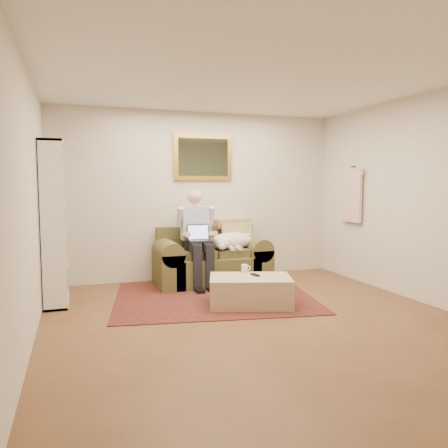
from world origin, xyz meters
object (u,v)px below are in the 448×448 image
sleeping_dog (232,241)px  sofa (211,264)px  ottoman (250,291)px  seated_man (198,238)px  laptop (199,237)px  bookshelf (54,223)px  coffee_mug (245,268)px

sleeping_dog → sofa: bearing=164.3°
sofa → ottoman: (0.09, -1.33, -0.11)m
seated_man → laptop: size_ratio=4.33×
sofa → laptop: 0.56m
sofa → bookshelf: 2.32m
laptop → coffee_mug: size_ratio=3.24×
sofa → sleeping_dog: bearing=-15.7°
ottoman → coffee_mug: size_ratio=9.80×
laptop → sleeping_dog: 0.57m
sleeping_dog → bookshelf: size_ratio=0.34×
laptop → ottoman: 1.29m
ottoman → bookshelf: 2.56m
bookshelf → seated_man: bearing=8.6°
seated_man → sofa: bearing=31.5°
seated_man → ottoman: size_ratio=1.43×
seated_man → sleeping_dog: 0.56m
seated_man → bookshelf: (-1.92, -0.29, 0.30)m
ottoman → bookshelf: bearing=158.5°
laptop → bookshelf: size_ratio=0.16×
sofa → seated_man: 0.51m
sofa → seated_man: seated_man is taller
seated_man → coffee_mug: (0.37, -0.90, -0.29)m
sofa → ottoman: size_ratio=1.70×
sofa → laptop: (-0.25, -0.22, 0.45)m
sofa → laptop: laptop is taller
sofa → ottoman: bearing=-86.3°
sleeping_dog → coffee_mug: size_ratio=6.86×
bookshelf → ottoman: bearing=-21.5°
laptop → ottoman: laptop is taller
sleeping_dog → seated_man: bearing=-172.9°
bookshelf → coffee_mug: bearing=-15.0°
sleeping_dog → bookshelf: 2.52m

